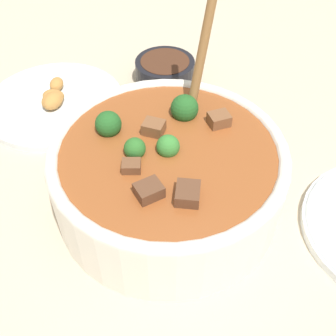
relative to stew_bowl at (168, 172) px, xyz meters
The scene contains 4 objects.
ground_plane 0.06m from the stew_bowl, 144.87° to the left, with size 4.00×4.00×0.00m, color #C6B293.
stew_bowl is the anchor object (origin of this frame).
condiment_bowl 0.29m from the stew_bowl, 35.98° to the right, with size 0.11×0.11×0.04m.
food_plate 0.29m from the stew_bowl, ahead, with size 0.23×0.23×0.04m.
Camera 1 is at (-0.29, 0.22, 0.45)m, focal length 45.00 mm.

